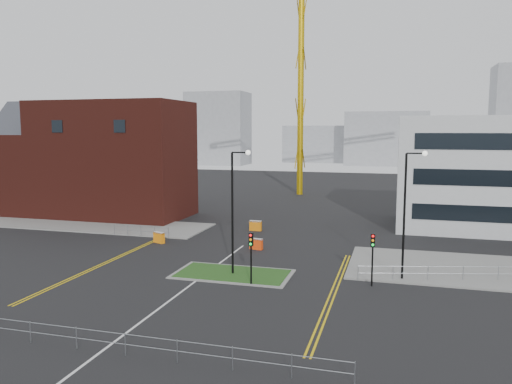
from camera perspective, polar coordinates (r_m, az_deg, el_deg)
ground at (r=31.01m, az=-11.10°, el=-13.00°), size 200.00×200.00×0.00m
pavement_left at (r=59.32m, az=-18.79°, el=-3.51°), size 28.00×8.00×0.12m
island_kerb at (r=37.28m, az=-2.67°, el=-9.34°), size 8.60×4.60×0.08m
grass_island at (r=37.27m, az=-2.67°, el=-9.31°), size 8.00×4.00×0.12m
brick_building at (r=65.12m, az=-18.20°, el=3.45°), size 24.20×10.07×14.24m
tower_crane at (r=84.99m, az=9.22°, el=18.16°), size 50.35×18.46×39.23m
streetlamp_island at (r=36.06m, az=-2.39°, el=-1.16°), size 1.46×0.36×9.18m
streetlamp_right_near at (r=36.28m, az=16.97°, el=-1.41°), size 1.46×0.36×9.18m
traffic_light_island at (r=34.18m, az=-0.58°, el=-6.47°), size 0.28×0.33×3.65m
traffic_light_right at (r=34.84m, az=13.19°, el=-6.40°), size 0.28×0.33×3.65m
railing_front at (r=25.90m, az=-17.37°, el=-15.48°), size 24.05×0.05×1.10m
railing_left at (r=51.17m, az=-13.02°, el=-4.18°), size 6.05×0.05×1.10m
railing_right at (r=39.31m, az=25.96°, el=-8.08°), size 19.05×5.05×1.10m
centre_line at (r=32.70m, az=-9.49°, el=-11.88°), size 0.15×30.00×0.01m
yellow_left_a at (r=43.60m, az=-15.77°, el=-7.22°), size 0.12×24.00×0.01m
yellow_left_b at (r=43.45m, az=-15.43°, el=-7.26°), size 0.12×24.00×0.01m
yellow_right_a at (r=33.83m, az=8.59°, el=-11.21°), size 0.12×20.00×0.01m
yellow_right_b at (r=33.80m, az=9.10°, el=-11.24°), size 0.12×20.00×0.01m
skyline_a at (r=155.36m, az=-4.33°, el=7.23°), size 18.00×12.00×22.00m
skyline_b at (r=155.95m, az=14.64°, el=5.92°), size 24.00×12.00×16.00m
skyline_d at (r=167.33m, az=8.50°, el=5.45°), size 30.00×12.00×12.00m
barrier_left at (r=48.09m, az=-11.02°, el=-5.07°), size 1.28×0.87×1.02m
barrier_mid at (r=52.83m, az=-0.05°, el=-3.82°), size 1.28×0.44×1.07m
barrier_right at (r=44.68m, az=0.02°, el=-5.91°), size 1.21×0.57×0.98m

